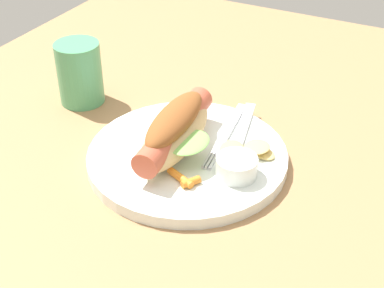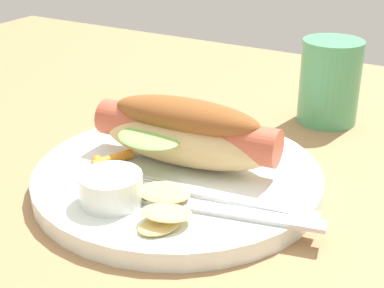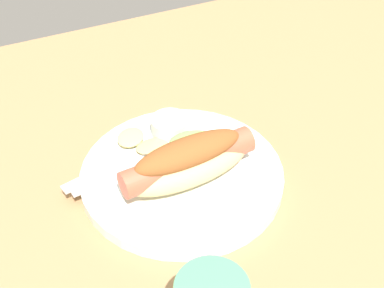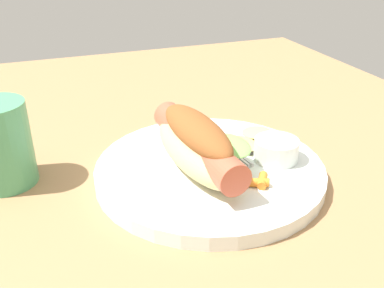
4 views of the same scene
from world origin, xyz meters
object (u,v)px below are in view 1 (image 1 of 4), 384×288
object	(u,v)px
chips_pile	(248,150)
carrot_garnish	(184,179)
hot_dog	(173,129)
plate	(187,157)
fork	(226,133)
knife	(242,131)
drinking_cup	(80,73)
sauce_ramekin	(237,167)

from	to	relation	value
chips_pile	carrot_garnish	size ratio (longest dim) A/B	1.66
hot_dog	chips_pile	bearing A→B (deg)	105.73
plate	fork	xyz separation A→B (cm)	(6.03, -2.76, 1.00)
plate	knife	distance (cm)	8.74
plate	hot_dog	bearing A→B (deg)	95.51
hot_dog	fork	bearing A→B (deg)	138.74
drinking_cup	plate	bearing A→B (deg)	-107.31
chips_pile	carrot_garnish	bearing A→B (deg)	152.91
fork	plate	bearing A→B (deg)	-31.50
plate	drinking_cup	size ratio (longest dim) A/B	2.73
drinking_cup	knife	bearing A→B (deg)	-88.26
drinking_cup	sauce_ramekin	bearing A→B (deg)	-105.95
carrot_garnish	drinking_cup	bearing A→B (deg)	62.74
knife	drinking_cup	bearing A→B (deg)	-100.97
carrot_garnish	sauce_ramekin	bearing A→B (deg)	-49.83
fork	knife	world-z (taller)	same
plate	drinking_cup	world-z (taller)	drinking_cup
chips_pile	plate	bearing A→B (deg)	113.59
knife	plate	bearing A→B (deg)	-43.06
plate	chips_pile	xyz separation A→B (cm)	(3.11, -7.11, 1.50)
knife	fork	bearing A→B (deg)	-60.73
plate	hot_dog	world-z (taller)	hot_dog
knife	carrot_garnish	world-z (taller)	carrot_garnish
plate	hot_dog	size ratio (longest dim) A/B	1.47
knife	chips_pile	distance (cm)	5.19
fork	carrot_garnish	world-z (taller)	carrot_garnish
chips_pile	knife	bearing A→B (deg)	31.79
sauce_ramekin	knife	size ratio (longest dim) A/B	0.35
hot_dog	knife	distance (cm)	10.32
plate	drinking_cup	bearing A→B (deg)	72.69
sauce_ramekin	chips_pile	xyz separation A→B (cm)	(4.69, 0.39, -0.53)
chips_pile	carrot_garnish	distance (cm)	9.92
knife	chips_pile	xyz separation A→B (cm)	(-4.39, -2.72, 0.52)
plate	fork	bearing A→B (deg)	-24.57
fork	knife	xyz separation A→B (cm)	(1.47, -1.63, -0.02)
plate	hot_dog	xyz separation A→B (cm)	(-0.19, 1.92, 3.75)
hot_dog	chips_pile	world-z (taller)	hot_dog
drinking_cup	hot_dog	bearing A→B (deg)	-109.38
plate	carrot_garnish	bearing A→B (deg)	-155.58
sauce_ramekin	carrot_garnish	world-z (taller)	sauce_ramekin
knife	drinking_cup	world-z (taller)	drinking_cup
sauce_ramekin	chips_pile	distance (cm)	4.73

